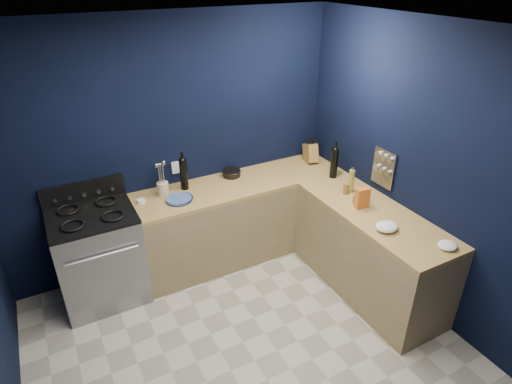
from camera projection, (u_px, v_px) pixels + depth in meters
floor at (255, 361)px, 3.59m from camera, size 3.50×3.50×0.02m
ceiling at (254, 34)px, 2.34m from camera, size 3.50×3.50×0.02m
wall_back at (173, 147)px, 4.33m from camera, size 3.50×0.02×2.60m
wall_right at (432, 179)px, 3.69m from camera, size 0.02×3.50×2.60m
cab_back at (242, 220)px, 4.74m from camera, size 2.30×0.63×0.86m
top_back at (241, 184)px, 4.52m from camera, size 2.30×0.63×0.04m
cab_right at (369, 253)px, 4.19m from camera, size 0.63×1.67×0.86m
top_right at (375, 214)px, 3.98m from camera, size 0.63×1.67×0.04m
gas_range at (100, 258)px, 4.08m from camera, size 0.76×0.66×0.92m
oven_door at (107, 277)px, 3.84m from camera, size 0.59×0.02×0.42m
cooktop at (91, 216)px, 3.85m from camera, size 0.76×0.66×0.03m
backguard at (83, 192)px, 4.03m from camera, size 0.76×0.06×0.20m
spice_panel at (384, 168)px, 4.17m from camera, size 0.02×0.28×0.38m
wall_outlet at (176, 167)px, 4.41m from camera, size 0.09×0.02×0.13m
plate_stack at (179, 199)px, 4.15m from camera, size 0.28×0.28×0.03m
ramekin at (141, 201)px, 4.12m from camera, size 0.11×0.11×0.03m
utensil_crock at (163, 189)px, 4.23m from camera, size 0.15×0.15×0.14m
wine_bottle_back at (184, 174)px, 4.31m from camera, size 0.10×0.10×0.32m
lemon_basket at (232, 173)px, 4.62m from camera, size 0.20×0.20×0.07m
knife_block at (310, 153)px, 4.94m from camera, size 0.17×0.27×0.26m
wine_bottle_right at (334, 163)px, 4.54m from camera, size 0.11×0.11×0.33m
oil_bottle at (351, 181)px, 4.26m from camera, size 0.06×0.06×0.24m
spice_jar_near at (346, 189)px, 4.26m from camera, size 0.06×0.06×0.11m
spice_jar_far at (355, 199)px, 4.10m from camera, size 0.04×0.04×0.08m
crouton_bag at (362, 198)px, 4.00m from camera, size 0.14×0.08×0.20m
towel_front at (387, 227)px, 3.68m from camera, size 0.24×0.21×0.07m
towel_end at (447, 245)px, 3.46m from camera, size 0.20×0.19×0.05m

